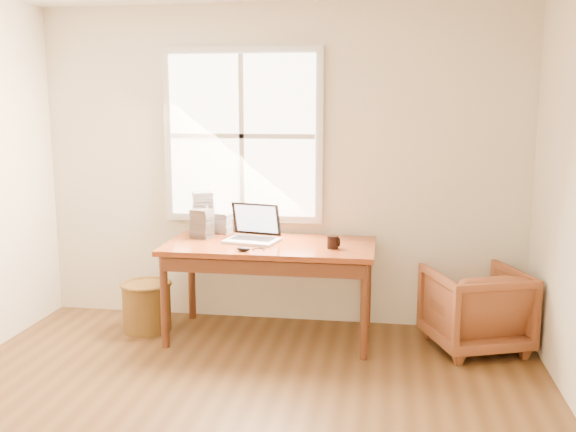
# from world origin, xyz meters

# --- Properties ---
(room_shell) EXTENTS (4.04, 4.54, 2.64)m
(room_shell) POSITION_xyz_m (-0.02, 0.16, 1.32)
(room_shell) COLOR brown
(room_shell) RESTS_ON ground
(desk) EXTENTS (1.60, 0.80, 0.04)m
(desk) POSITION_xyz_m (0.00, 1.80, 0.73)
(desk) COLOR brown
(desk) RESTS_ON room_shell
(armchair) EXTENTS (0.85, 0.86, 0.62)m
(armchair) POSITION_xyz_m (1.55, 1.80, 0.31)
(armchair) COLOR brown
(armchair) RESTS_ON room_shell
(wicker_stool) EXTENTS (0.47, 0.47, 0.38)m
(wicker_stool) POSITION_xyz_m (-1.01, 1.80, 0.19)
(wicker_stool) COLOR brown
(wicker_stool) RESTS_ON room_shell
(laptop) EXTENTS (0.47, 0.49, 0.30)m
(laptop) POSITION_xyz_m (-0.15, 1.82, 0.90)
(laptop) COLOR silver
(laptop) RESTS_ON desk
(mouse) EXTENTS (0.11, 0.07, 0.03)m
(mouse) POSITION_xyz_m (-0.14, 1.51, 0.77)
(mouse) COLOR black
(mouse) RESTS_ON desk
(coffee_mug) EXTENTS (0.11, 0.11, 0.10)m
(coffee_mug) POSITION_xyz_m (0.49, 1.70, 0.80)
(coffee_mug) COLOR black
(coffee_mug) RESTS_ON desk
(cd_stack_a) EXTENTS (0.16, 0.15, 0.25)m
(cd_stack_a) POSITION_xyz_m (-0.59, 2.07, 0.88)
(cd_stack_a) COLOR silver
(cd_stack_a) RESTS_ON desk
(cd_stack_b) EXTENTS (0.18, 0.17, 0.23)m
(cd_stack_b) POSITION_xyz_m (-0.58, 1.94, 0.87)
(cd_stack_b) COLOR #242328
(cd_stack_b) RESTS_ON desk
(cd_stack_c) EXTENTS (0.20, 0.19, 0.35)m
(cd_stack_c) POSITION_xyz_m (-0.61, 2.06, 0.93)
(cd_stack_c) COLOR #8F909B
(cd_stack_c) RESTS_ON desk
(cd_stack_d) EXTENTS (0.16, 0.15, 0.17)m
(cd_stack_d) POSITION_xyz_m (-0.46, 2.14, 0.84)
(cd_stack_d) COLOR #B8BBC4
(cd_stack_d) RESTS_ON desk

